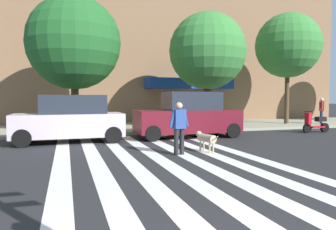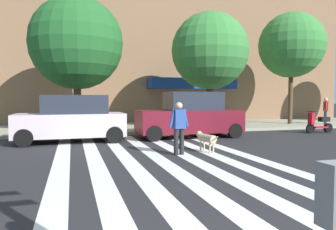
{
  "view_description": "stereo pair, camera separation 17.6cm",
  "coord_description": "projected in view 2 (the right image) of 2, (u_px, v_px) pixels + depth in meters",
  "views": [
    {
      "loc": [
        -1.83,
        -1.51,
        1.76
      ],
      "look_at": [
        1.24,
        7.96,
        1.23
      ],
      "focal_mm": 33.71,
      "sensor_mm": 36.0,
      "label": 1
    },
    {
      "loc": [
        -1.66,
        -1.56,
        1.76
      ],
      "look_at": [
        1.24,
        7.96,
        1.23
      ],
      "focal_mm": 33.71,
      "sensor_mm": 36.0,
      "label": 2
    }
  ],
  "objects": [
    {
      "name": "street_tree_further",
      "position": [
        292.0,
        45.0,
        19.71
      ],
      "size": [
        4.05,
        4.05,
        6.95
      ],
      "color": "#4C3823",
      "rests_on": "sidewalk_far"
    },
    {
      "name": "dog_on_leash",
      "position": [
        206.0,
        138.0,
        10.37
      ],
      "size": [
        0.41,
        1.12,
        0.65
      ],
      "color": "tan",
      "rests_on": "ground_plane"
    },
    {
      "name": "parked_scooter",
      "position": [
        319.0,
        124.0,
        15.97
      ],
      "size": [
        1.63,
        0.5,
        1.11
      ],
      "color": "black",
      "rests_on": "ground_plane"
    },
    {
      "name": "pedestrian_bystander",
      "position": [
        326.0,
        109.0,
        19.53
      ],
      "size": [
        0.5,
        0.62,
        1.64
      ],
      "color": "#282D4C",
      "rests_on": "sidewalk_far"
    },
    {
      "name": "ground_plane",
      "position": [
        138.0,
        164.0,
        8.39
      ],
      "size": [
        160.0,
        160.0,
        0.0
      ],
      "primitive_type": "plane",
      "color": "#232326"
    },
    {
      "name": "parked_car_behind_first",
      "position": [
        72.0,
        119.0,
        12.65
      ],
      "size": [
        4.23,
        1.99,
        1.89
      ],
      "color": "#C0AEBB",
      "rests_on": "ground_plane"
    },
    {
      "name": "parked_car_third_in_line",
      "position": [
        190.0,
        116.0,
        14.13
      ],
      "size": [
        4.65,
        1.9,
        2.04
      ],
      "color": "maroon",
      "rests_on": "ground_plane"
    },
    {
      "name": "pedestrian_dog_walker",
      "position": [
        179.0,
        125.0,
        9.77
      ],
      "size": [
        0.71,
        0.31,
        1.64
      ],
      "color": "black",
      "rests_on": "ground_plane"
    },
    {
      "name": "crosswalk_stripes",
      "position": [
        165.0,
        163.0,
        8.6
      ],
      "size": [
        5.85,
        12.62,
        0.01
      ],
      "color": "silver",
      "rests_on": "ground_plane"
    },
    {
      "name": "street_tree_middle",
      "position": [
        210.0,
        51.0,
        17.25
      ],
      "size": [
        4.22,
        4.22,
        6.32
      ],
      "color": "#4C3823",
      "rests_on": "sidewalk_far"
    },
    {
      "name": "street_tree_nearest",
      "position": [
        77.0,
        43.0,
        15.33
      ],
      "size": [
        4.51,
        4.51,
        6.55
      ],
      "color": "#4C3823",
      "rests_on": "sidewalk_far"
    },
    {
      "name": "sidewalk_far",
      "position": [
        104.0,
        128.0,
        17.56
      ],
      "size": [
        80.0,
        6.0,
        0.15
      ],
      "primitive_type": "cube",
      "color": "gray",
      "rests_on": "ground_plane"
    }
  ]
}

